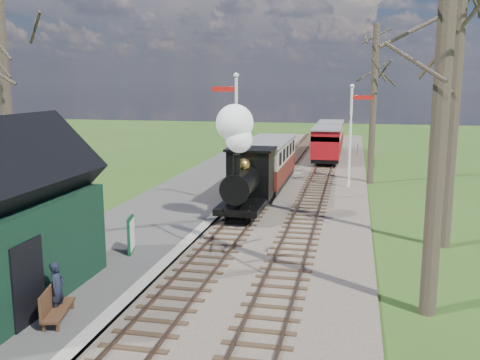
% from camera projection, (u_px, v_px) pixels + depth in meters
% --- Properties ---
extents(distant_hills, '(114.40, 48.00, 22.02)m').
position_uv_depth(distant_hills, '(327.00, 244.00, 73.72)').
color(distant_hills, '#385B23').
rests_on(distant_hills, ground).
extents(ballast_bed, '(8.00, 60.00, 0.10)m').
position_uv_depth(ballast_bed, '(294.00, 186.00, 30.06)').
color(ballast_bed, brown).
rests_on(ballast_bed, ground).
extents(track_near, '(1.60, 60.00, 0.15)m').
position_uv_depth(track_near, '(271.00, 184.00, 30.32)').
color(track_near, brown).
rests_on(track_near, ground).
extents(track_far, '(1.60, 60.00, 0.15)m').
position_uv_depth(track_far, '(317.00, 186.00, 29.78)').
color(track_far, brown).
rests_on(track_far, ground).
extents(platform, '(5.00, 44.00, 0.20)m').
position_uv_depth(platform, '(164.00, 215.00, 23.35)').
color(platform, '#474442').
rests_on(platform, ground).
extents(coping_strip, '(0.40, 44.00, 0.21)m').
position_uv_depth(coping_strip, '(215.00, 217.00, 22.87)').
color(coping_strip, '#B2AD9E').
rests_on(coping_strip, ground).
extents(semaphore_near, '(1.22, 0.24, 6.22)m').
position_uv_depth(semaphore_near, '(235.00, 131.00, 24.07)').
color(semaphore_near, silver).
rests_on(semaphore_near, ground).
extents(semaphore_far, '(1.22, 0.24, 5.72)m').
position_uv_depth(semaphore_far, '(352.00, 128.00, 28.83)').
color(semaphore_far, silver).
rests_on(semaphore_far, ground).
extents(bare_trees, '(15.51, 22.39, 12.00)m').
position_uv_depth(bare_trees, '(257.00, 100.00, 17.68)').
color(bare_trees, '#382D23').
rests_on(bare_trees, ground).
extents(fence_line, '(12.60, 0.08, 1.00)m').
position_uv_depth(fence_line, '(301.00, 147.00, 43.64)').
color(fence_line, slate).
rests_on(fence_line, ground).
extents(locomotive, '(1.91, 4.45, 4.76)m').
position_uv_depth(locomotive, '(245.00, 168.00, 22.78)').
color(locomotive, black).
rests_on(locomotive, ground).
extents(coach, '(2.22, 7.62, 2.34)m').
position_uv_depth(coach, '(268.00, 162.00, 28.72)').
color(coach, black).
rests_on(coach, ground).
extents(red_carriage_a, '(2.02, 5.01, 2.13)m').
position_uv_depth(red_carriage_a, '(327.00, 144.00, 38.15)').
color(red_carriage_a, black).
rests_on(red_carriage_a, ground).
extents(red_carriage_b, '(2.02, 5.01, 2.13)m').
position_uv_depth(red_carriage_b, '(330.00, 136.00, 43.43)').
color(red_carriage_b, black).
rests_on(red_carriage_b, ground).
extents(sign_board, '(0.28, 0.83, 1.22)m').
position_uv_depth(sign_board, '(131.00, 235.00, 17.75)').
color(sign_board, '#0E4122').
rests_on(sign_board, platform).
extents(bench, '(0.77, 1.51, 0.83)m').
position_uv_depth(bench, '(54.00, 304.00, 12.72)').
color(bench, '#4A2D1A').
rests_on(bench, platform).
extents(person, '(0.36, 0.51, 1.35)m').
position_uv_depth(person, '(58.00, 289.00, 12.91)').
color(person, black).
rests_on(person, platform).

